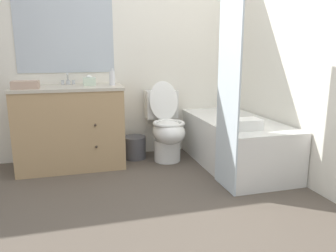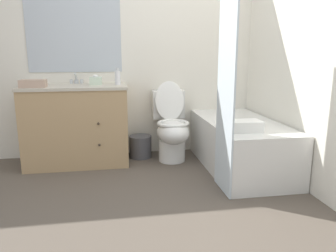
# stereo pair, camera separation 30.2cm
# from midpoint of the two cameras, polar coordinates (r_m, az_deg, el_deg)

# --- Properties ---
(ground_plane) EXTENTS (14.00, 14.00, 0.00)m
(ground_plane) POSITION_cam_midpoint_polar(r_m,az_deg,el_deg) (2.51, -2.37, -14.90)
(ground_plane) COLOR brown
(wall_back) EXTENTS (8.00, 0.06, 2.50)m
(wall_back) POSITION_cam_midpoint_polar(r_m,az_deg,el_deg) (3.79, -8.30, 13.87)
(wall_back) COLOR white
(wall_back) RESTS_ON ground_plane
(wall_right) EXTENTS (0.05, 2.56, 2.50)m
(wall_right) POSITION_cam_midpoint_polar(r_m,az_deg,el_deg) (3.45, 16.15, 13.62)
(wall_right) COLOR white
(wall_right) RESTS_ON ground_plane
(vanity_cabinet) EXTENTS (1.06, 0.58, 0.84)m
(vanity_cabinet) POSITION_cam_midpoint_polar(r_m,az_deg,el_deg) (3.54, -18.98, -0.05)
(vanity_cabinet) COLOR tan
(vanity_cabinet) RESTS_ON ground_plane
(sink_faucet) EXTENTS (0.14, 0.12, 0.12)m
(sink_faucet) POSITION_cam_midpoint_polar(r_m,az_deg,el_deg) (3.67, -19.31, 7.37)
(sink_faucet) COLOR silver
(sink_faucet) RESTS_ON vanity_cabinet
(toilet) EXTENTS (0.36, 0.64, 0.86)m
(toilet) POSITION_cam_midpoint_polar(r_m,az_deg,el_deg) (3.57, -2.70, -0.32)
(toilet) COLOR white
(toilet) RESTS_ON ground_plane
(bathtub) EXTENTS (0.69, 1.42, 0.49)m
(bathtub) POSITION_cam_midpoint_polar(r_m,az_deg,el_deg) (3.45, 9.18, -2.85)
(bathtub) COLOR white
(bathtub) RESTS_ON ground_plane
(shower_curtain) EXTENTS (0.01, 0.40, 1.88)m
(shower_curtain) POSITION_cam_midpoint_polar(r_m,az_deg,el_deg) (2.72, 7.41, 7.93)
(shower_curtain) COLOR silver
(shower_curtain) RESTS_ON ground_plane
(wastebasket) EXTENTS (0.25, 0.25, 0.25)m
(wastebasket) POSITION_cam_midpoint_polar(r_m,az_deg,el_deg) (3.71, -8.15, -3.74)
(wastebasket) COLOR #4C4C51
(wastebasket) RESTS_ON ground_plane
(tissue_box) EXTENTS (0.12, 0.13, 0.10)m
(tissue_box) POSITION_cam_midpoint_polar(r_m,az_deg,el_deg) (3.51, -15.97, 7.48)
(tissue_box) COLOR silver
(tissue_box) RESTS_ON vanity_cabinet
(soap_dispenser) EXTENTS (0.06, 0.06, 0.17)m
(soap_dispenser) POSITION_cam_midpoint_polar(r_m,az_deg,el_deg) (3.46, -12.20, 8.23)
(soap_dispenser) COLOR silver
(soap_dispenser) RESTS_ON vanity_cabinet
(hand_towel_folded) EXTENTS (0.24, 0.15, 0.07)m
(hand_towel_folded) POSITION_cam_midpoint_polar(r_m,az_deg,el_deg) (3.38, -25.98, 6.46)
(hand_towel_folded) COLOR tan
(hand_towel_folded) RESTS_ON vanity_cabinet
(bath_towel_folded) EXTENTS (0.28, 0.18, 0.09)m
(bath_towel_folded) POSITION_cam_midpoint_polar(r_m,az_deg,el_deg) (2.96, 10.41, 0.30)
(bath_towel_folded) COLOR white
(bath_towel_folded) RESTS_ON bathtub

